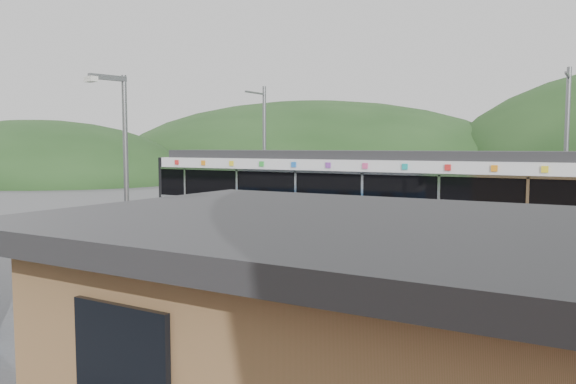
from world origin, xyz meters
The scene contains 9 objects.
ground centered at (0.00, 0.00, 0.00)m, with size 120.00×120.00×0.00m, color #4C4C4F.
hills centered at (6.19, 5.29, 0.00)m, with size 146.00×149.00×26.00m.
platform centered at (0.00, 3.30, 0.15)m, with size 26.00×3.20×0.30m, color #9E9E99.
yellow_line centered at (0.00, 2.00, 0.30)m, with size 26.00×0.10×0.01m, color yellow.
train centered at (-0.31, 6.00, 2.06)m, with size 20.44×3.01×3.74m.
catenary_mast_west centered at (-7.00, 8.56, 3.65)m, with size 0.18×1.80×7.00m.
catenary_mast_east centered at (7.00, 8.56, 3.65)m, with size 0.18×1.80×7.00m.
station_shelter centered at (6.00, -9.01, 1.55)m, with size 9.20×6.20×3.00m.
lamp_post centered at (-1.64, -6.15, 3.38)m, with size 0.38×1.03×5.65m.
Camera 1 is at (8.66, -15.85, 3.94)m, focal length 35.00 mm.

